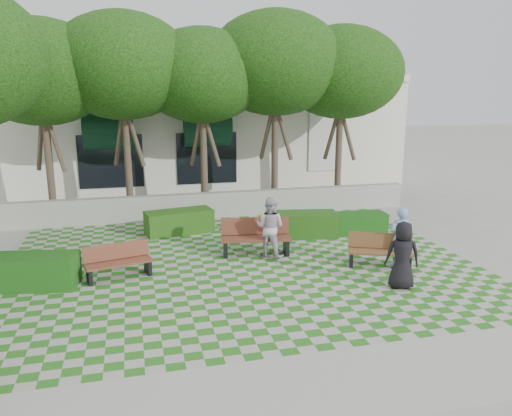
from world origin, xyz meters
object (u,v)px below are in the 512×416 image
object	(u,v)px
person_dark	(402,255)
hedge_midleft	(179,222)
bench_mid	(256,237)
hedge_west	(29,272)
bench_west	(118,262)
hedge_east	(357,223)
person_blue	(400,237)
person_white	(270,227)
bench_east	(380,251)
hedge_midright	(301,224)

from	to	relation	value
person_dark	hedge_midleft	bearing A→B (deg)	-32.05
bench_mid	hedge_west	world-z (taller)	bench_mid
bench_mid	bench_west	xyz separation A→B (m)	(-3.70, -0.92, -0.08)
bench_mid	hedge_midleft	xyz separation A→B (m)	(-1.87, 2.64, -0.12)
bench_west	hedge_east	distance (m)	7.69
hedge_midleft	person_blue	size ratio (longest dim) A/B	1.35
bench_west	hedge_midleft	size ratio (longest dim) A/B	0.79
hedge_west	bench_west	bearing A→B (deg)	3.07
person_white	bench_east	bearing A→B (deg)	-172.54
hedge_east	person_dark	bearing A→B (deg)	-102.52
hedge_east	hedge_midright	xyz separation A→B (m)	(-1.86, 0.07, 0.06)
hedge_east	person_blue	bearing A→B (deg)	-95.27
hedge_west	person_dark	bearing A→B (deg)	-14.48
person_blue	person_dark	distance (m)	1.51
person_blue	bench_east	bearing A→B (deg)	-4.80
hedge_midright	bench_west	bearing A→B (deg)	-157.83
hedge_west	hedge_midleft	bearing A→B (deg)	43.67
hedge_midleft	person_white	xyz separation A→B (m)	(2.20, -2.91, 0.47)
bench_east	person_dark	world-z (taller)	person_dark
hedge_midleft	hedge_west	world-z (taller)	hedge_west
hedge_midright	hedge_midleft	xyz separation A→B (m)	(-3.68, 1.32, -0.01)
bench_east	hedge_east	bearing A→B (deg)	99.60
person_dark	person_white	world-z (taller)	person_white
hedge_west	person_dark	size ratio (longest dim) A/B	1.37
person_white	bench_west	bearing A→B (deg)	46.87
bench_east	person_dark	xyz separation A→B (m)	(-0.21, -1.44, 0.38)
hedge_east	bench_east	bearing A→B (deg)	-104.42
bench_east	person_blue	xyz separation A→B (m)	(0.49, -0.10, 0.37)
hedge_midleft	person_white	world-z (taller)	person_white
bench_mid	hedge_midright	xyz separation A→B (m)	(1.81, 1.32, -0.10)
bench_east	bench_mid	bearing A→B (deg)	172.68
hedge_west	person_dark	distance (m)	8.68
bench_west	bench_mid	bearing A→B (deg)	0.39
hedge_west	bench_east	bearing A→B (deg)	-4.86
bench_east	hedge_east	size ratio (longest dim) A/B	0.93
hedge_midright	person_white	bearing A→B (deg)	-132.74
bench_west	hedge_east	size ratio (longest dim) A/B	0.90
hedge_east	person_white	size ratio (longest dim) A/B	1.11
person_dark	hedge_midright	bearing A→B (deg)	-59.06
bench_east	bench_mid	world-z (taller)	bench_mid
bench_east	hedge_midright	bearing A→B (deg)	133.36
bench_east	hedge_east	world-z (taller)	bench_east
person_white	hedge_midright	bearing A→B (deg)	-95.03
bench_east	person_dark	bearing A→B (deg)	-74.42
bench_west	hedge_midleft	distance (m)	4.01
bench_mid	person_blue	bearing A→B (deg)	-20.01
hedge_east	person_blue	world-z (taller)	person_blue
bench_mid	hedge_west	xyz separation A→B (m)	(-5.71, -1.03, -0.10)
bench_west	hedge_east	bearing A→B (deg)	2.86
bench_mid	hedge_midleft	size ratio (longest dim) A/B	0.94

